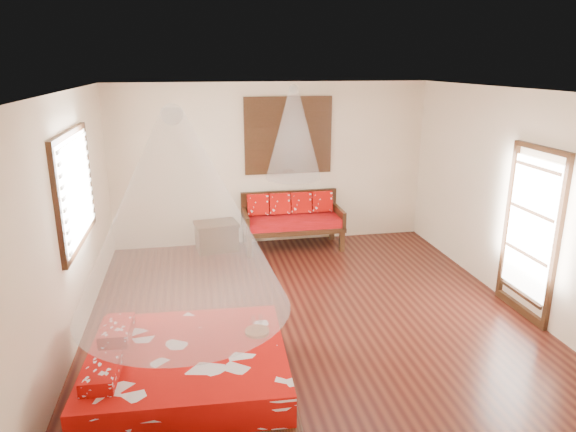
% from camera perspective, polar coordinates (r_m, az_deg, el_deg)
% --- Properties ---
extents(room, '(5.54, 5.54, 2.84)m').
position_cam_1_polar(room, '(6.35, 2.04, 1.10)').
color(room, black).
rests_on(room, ground).
extents(bed, '(2.02, 1.85, 0.63)m').
position_cam_1_polar(bed, '(5.22, -11.15, -16.85)').
color(bed, black).
rests_on(bed, floor).
extents(daybed, '(1.71, 0.76, 0.94)m').
position_cam_1_polar(daybed, '(8.89, 0.43, -0.21)').
color(daybed, black).
rests_on(daybed, floor).
extents(storage_chest, '(0.78, 0.62, 0.49)m').
position_cam_1_polar(storage_chest, '(8.89, -7.95, -2.22)').
color(storage_chest, black).
rests_on(storage_chest, floor).
extents(shutter_panel, '(1.52, 0.06, 1.32)m').
position_cam_1_polar(shutter_panel, '(8.92, 0.02, 8.93)').
color(shutter_panel, black).
rests_on(shutter_panel, wall_back).
extents(window_left, '(0.10, 1.74, 1.34)m').
position_cam_1_polar(window_left, '(6.46, -22.53, 2.84)').
color(window_left, black).
rests_on(window_left, wall_left).
extents(glazed_door, '(0.08, 1.02, 2.16)m').
position_cam_1_polar(glazed_door, '(7.04, 25.30, -1.79)').
color(glazed_door, black).
rests_on(glazed_door, floor).
extents(wine_tray, '(0.25, 0.25, 0.20)m').
position_cam_1_polar(wine_tray, '(5.27, -3.46, -12.34)').
color(wine_tray, brown).
rests_on(wine_tray, bed).
extents(mosquito_net_main, '(1.95, 1.95, 1.80)m').
position_cam_1_polar(mosquito_net_main, '(4.54, -12.08, 0.25)').
color(mosquito_net_main, white).
rests_on(mosquito_net_main, ceiling).
extents(mosquito_net_daybed, '(0.92, 0.92, 1.50)m').
position_cam_1_polar(mosquito_net_daybed, '(8.45, 0.62, 9.18)').
color(mosquito_net_daybed, white).
rests_on(mosquito_net_daybed, ceiling).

